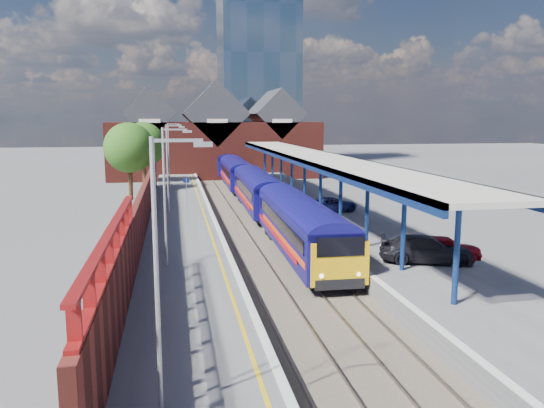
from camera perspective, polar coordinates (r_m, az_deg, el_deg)
The scene contains 24 objects.
ground at distance 51.89m, azimuth -3.75°, elevation -0.24°, with size 240.00×240.00×0.00m, color #5B5B5E.
ballast_bed at distance 42.13m, azimuth -2.13°, elevation -2.37°, with size 6.00×76.00×0.06m, color #473D33.
rails at distance 42.11m, azimuth -2.13°, elevation -2.25°, with size 4.51×76.00×0.14m.
left_platform at distance 41.61m, azimuth -9.65°, elevation -1.97°, with size 5.00×76.00×1.00m, color #565659.
right_platform at distance 43.31m, azimuth 5.74°, elevation -1.46°, with size 6.00×76.00×1.00m, color #565659.
coping_left at distance 41.61m, azimuth -6.44°, elevation -1.17°, with size 0.30×76.00×0.05m, color silver.
coping_right at distance 42.51m, azimuth 2.06°, elevation -0.90°, with size 0.30×76.00×0.05m, color silver.
yellow_line at distance 41.58m, azimuth -7.26°, elevation -1.22°, with size 0.14×76.00×0.01m, color yellow.
train at distance 56.61m, azimuth -2.86°, elevation 2.72°, with size 3.17×65.96×3.45m.
canopy at distance 44.43m, azimuth 4.50°, elevation 5.01°, with size 4.50×52.00×4.48m.
lamp_post_a at distance 13.30m, azimuth -11.78°, elevation -5.92°, with size 1.48×0.18×7.00m.
lamp_post_b at distance 27.07m, azimuth -11.21°, elevation 1.70°, with size 1.48×0.18×7.00m.
lamp_post_c at distance 42.99m, azimuth -11.01°, elevation 4.39°, with size 1.48×0.18×7.00m.
lamp_post_d at distance 58.95m, azimuth -10.92°, elevation 5.62°, with size 1.48×0.18×7.00m.
platform_sign at distance 45.22m, azimuth -9.18°, elevation 1.73°, with size 0.55×0.08×2.50m.
brick_wall at distance 34.96m, azimuth -13.81°, elevation -0.96°, with size 0.35×50.00×3.86m.
station_building at distance 79.13m, azimuth -6.22°, elevation 6.91°, with size 30.00×12.12×13.78m.
glass_tower at distance 102.80m, azimuth -1.57°, elevation 15.69°, with size 14.20×14.20×40.30m.
tree_near at distance 57.01m, azimuth -14.97°, elevation 5.73°, with size 5.20×5.20×8.10m.
tree_far at distance 64.92m, azimuth -13.56°, elevation 6.16°, with size 5.20×5.20×8.10m.
parked_car_red at distance 29.73m, azimuth 17.99°, elevation -4.46°, with size 1.55×3.85×1.31m, color #A30D18.
parked_car_silver at distance 29.93m, azimuth 15.94°, elevation -4.30°, with size 1.36×3.91×1.29m, color #BCBDC1.
parked_car_dark at distance 28.89m, azimuth 16.26°, elevation -4.68°, with size 1.95×4.80×1.39m, color black.
parked_car_blue at distance 42.90m, azimuth 6.41°, elevation -0.05°, with size 2.05×4.45×1.24m, color navy.
Camera 1 is at (-6.01, -20.85, 8.39)m, focal length 35.00 mm.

